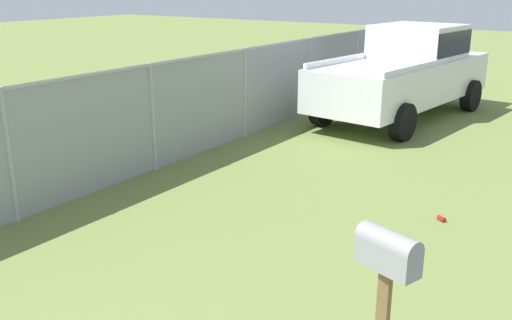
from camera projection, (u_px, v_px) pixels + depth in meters
The scene contains 4 objects.
mailbox at pixel (387, 261), 4.35m from camera, with size 0.35×0.55×1.24m.
pickup_truck at pixel (407, 69), 13.06m from camera, with size 5.63×2.63×2.09m.
fence_section at pixel (203, 101), 10.33m from camera, with size 18.30×0.07×1.79m.
litter_can_near_hydrant at pixel (441, 219), 7.52m from camera, with size 0.07×0.07×0.12m, color red.
Camera 1 is at (0.32, -2.23, 3.04)m, focal length 39.79 mm.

